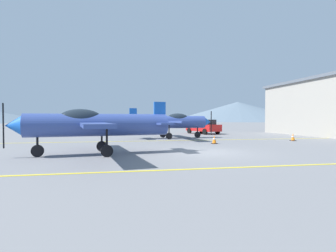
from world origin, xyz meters
name	(u,v)px	position (x,y,z in m)	size (l,w,h in m)	color
ground_plane	(206,152)	(0.00, 0.00, 0.00)	(400.00, 400.00, 0.00)	slate
apron_line_near	(246,167)	(0.00, -4.30, 0.01)	(80.00, 0.16, 0.01)	yellow
apron_line_far	(175,141)	(0.00, 7.56, 0.01)	(80.00, 0.16, 0.01)	yellow
airplane_near	(94,124)	(-5.61, 0.26, 1.47)	(7.64, 8.75, 2.62)	#33478C
airplane_mid	(171,122)	(0.21, 10.04, 1.47)	(7.60, 8.74, 2.62)	#33478C
car_sedan	(203,126)	(5.21, 16.21, 0.84)	(3.21, 4.66, 1.62)	red
traffic_cone_front	(293,137)	(9.04, 5.64, 0.29)	(0.36, 0.36, 0.59)	black
traffic_cone_side	(214,140)	(2.11, 4.46, 0.29)	(0.36, 0.36, 0.59)	black
hill_centerleft	(238,112)	(67.44, 138.72, 5.87)	(83.15, 83.15, 11.74)	slate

